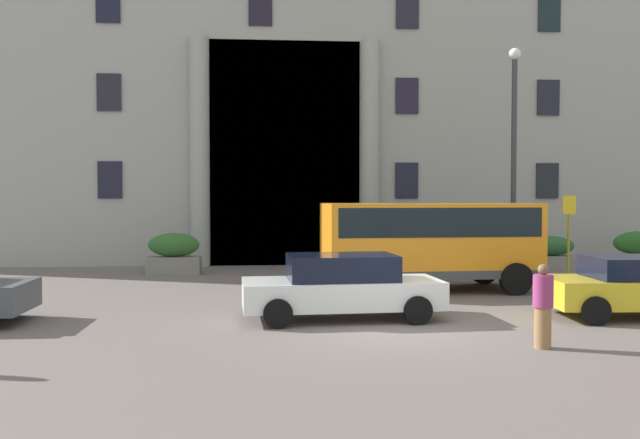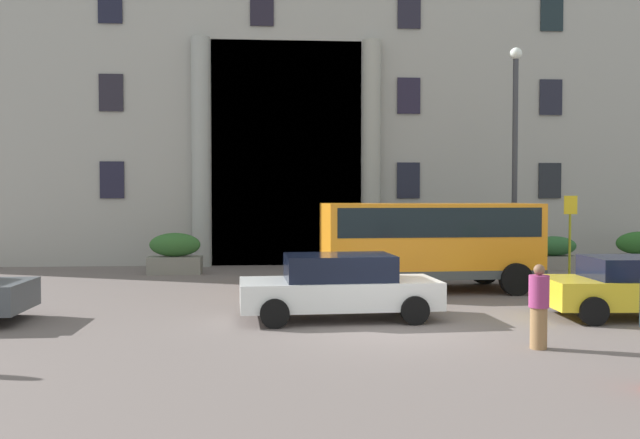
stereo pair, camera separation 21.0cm
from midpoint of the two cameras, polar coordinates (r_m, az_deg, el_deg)
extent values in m
cube|color=#635956|center=(14.17, 6.77, -9.45)|extent=(80.00, 64.00, 0.12)
cube|color=#999891|center=(31.64, 0.79, 10.99)|extent=(36.58, 9.00, 15.40)
cube|color=black|center=(26.76, -2.62, 5.65)|extent=(5.95, 0.12, 8.92)
cylinder|color=#969994|center=(26.58, -9.87, 5.65)|extent=(0.74, 0.74, 8.92)
cylinder|color=#9B9A90|center=(26.75, 4.62, 5.65)|extent=(0.74, 0.74, 8.92)
cube|color=black|center=(27.31, -17.09, 3.24)|extent=(0.92, 0.08, 1.44)
cube|color=black|center=(27.18, 7.76, 3.32)|extent=(0.92, 0.08, 1.44)
cube|color=black|center=(28.94, 19.19, 3.15)|extent=(0.92, 0.08, 1.44)
cube|color=black|center=(27.60, -17.16, 10.29)|extent=(0.92, 0.08, 1.44)
cube|color=black|center=(27.47, 7.79, 10.40)|extent=(0.92, 0.08, 1.44)
cube|color=black|center=(29.21, 19.27, 9.80)|extent=(0.92, 0.08, 1.44)
cube|color=black|center=(28.30, -17.24, 17.09)|extent=(0.92, 0.08, 1.44)
cube|color=black|center=(27.62, -4.74, 17.56)|extent=(0.92, 0.08, 1.44)
cube|color=black|center=(28.16, 7.82, 17.24)|extent=(0.92, 0.08, 1.44)
cube|color=black|center=(29.87, 19.35, 16.25)|extent=(0.92, 0.08, 1.44)
cube|color=orange|center=(19.73, 9.55, -1.67)|extent=(6.21, 2.74, 2.09)
cube|color=black|center=(19.70, 9.56, -0.13)|extent=(5.85, 2.75, 0.81)
cube|color=black|center=(20.75, 17.51, -0.58)|extent=(0.16, 2.05, 1.02)
cube|color=#414748|center=(19.81, 9.54, -4.35)|extent=(6.21, 2.78, 0.24)
cylinder|color=black|center=(21.65, 14.07, -4.16)|extent=(0.91, 0.32, 0.90)
cylinder|color=black|center=(19.40, 16.64, -4.89)|extent=(0.91, 0.32, 0.90)
cylinder|color=black|center=(20.53, 2.83, -4.44)|extent=(0.91, 0.32, 0.90)
cylinder|color=black|center=(18.14, 4.12, -5.29)|extent=(0.91, 0.32, 0.90)
cylinder|color=#989D1B|center=(23.24, 20.75, -1.57)|extent=(0.08, 0.08, 2.72)
cube|color=yellow|center=(23.17, 20.82, 1.17)|extent=(0.44, 0.03, 0.60)
cube|color=gray|center=(24.61, 8.05, -3.90)|extent=(1.77, 0.87, 0.47)
ellipsoid|color=#21561D|center=(24.55, 8.05, -2.30)|extent=(1.70, 0.78, 0.91)
cube|color=slate|center=(24.26, -12.00, -3.83)|extent=(1.87, 0.84, 0.61)
ellipsoid|color=#2B5A26|center=(24.20, -12.01, -2.12)|extent=(1.79, 0.76, 0.84)
cube|color=gray|center=(26.77, 19.51, -3.47)|extent=(1.79, 0.90, 0.51)
ellipsoid|color=#27562A|center=(26.72, 19.52, -2.14)|extent=(1.72, 0.81, 0.74)
cube|color=gray|center=(28.13, 25.76, -3.25)|extent=(1.94, 0.71, 0.55)
ellipsoid|color=#255920|center=(28.08, 25.78, -1.81)|extent=(1.87, 0.64, 0.87)
cube|color=white|center=(15.07, 2.03, -6.30)|extent=(4.51, 2.05, 0.61)
cube|color=black|center=(15.00, 2.03, -4.08)|extent=(2.47, 1.72, 0.56)
cylinder|color=black|center=(16.28, 6.75, -6.63)|extent=(0.63, 0.24, 0.62)
cylinder|color=black|center=(14.57, 8.49, -7.66)|extent=(0.63, 0.24, 0.62)
cylinder|color=black|center=(15.83, -3.91, -6.87)|extent=(0.63, 0.24, 0.62)
cylinder|color=black|center=(14.06, -3.46, -8.00)|extent=(0.63, 0.24, 0.62)
cylinder|color=black|center=(17.03, -24.55, -6.42)|extent=(0.62, 0.21, 0.62)
cube|color=gold|center=(16.86, 25.85, -5.59)|extent=(4.26, 2.01, 0.62)
cube|color=black|center=(16.80, 25.88, -3.71)|extent=(2.33, 1.70, 0.49)
cylinder|color=black|center=(17.13, 20.20, -6.31)|extent=(0.63, 0.23, 0.62)
cylinder|color=black|center=(15.49, 22.64, -7.22)|extent=(0.63, 0.23, 0.62)
cylinder|color=black|center=(19.35, 22.08, -5.42)|extent=(0.61, 0.28, 0.60)
cube|color=white|center=(19.47, 24.22, -4.58)|extent=(0.97, 0.48, 0.32)
cube|color=black|center=(19.41, 23.71, -4.06)|extent=(0.55, 0.33, 0.12)
cylinder|color=black|center=(17.54, 4.45, -6.04)|extent=(0.61, 0.21, 0.60)
cylinder|color=black|center=(17.13, 0.05, -6.22)|extent=(0.61, 0.23, 0.60)
cube|color=#B1B5B1|center=(17.29, 2.28, -5.21)|extent=(0.92, 0.40, 0.32)
cube|color=black|center=(17.21, 1.70, -4.64)|extent=(0.55, 0.30, 0.12)
cylinder|color=#A5A5A8|center=(17.43, 4.11, -4.16)|extent=(0.13, 0.55, 0.03)
cylinder|color=olive|center=(12.84, 18.58, -8.76)|extent=(0.30, 0.30, 0.75)
cylinder|color=#923266|center=(12.73, 18.61, -5.82)|extent=(0.36, 0.36, 0.58)
sphere|color=brown|center=(12.69, 18.63, -4.08)|extent=(0.20, 0.20, 0.20)
cylinder|color=#35373D|center=(23.12, 16.51, 4.10)|extent=(0.18, 0.18, 7.26)
sphere|color=silver|center=(23.57, 16.60, 13.39)|extent=(0.40, 0.40, 0.40)
camera|label=1|loc=(0.11, -89.71, 0.01)|focal=37.56mm
camera|label=2|loc=(0.11, 90.29, -0.01)|focal=37.56mm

